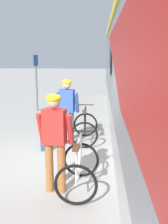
# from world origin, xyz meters

# --- Properties ---
(ground_plane) EXTENTS (80.00, 80.00, 0.00)m
(ground_plane) POSITION_xyz_m (0.00, 0.00, 0.00)
(ground_plane) COLOR #A09E99
(cyclist_near_in_red) EXTENTS (0.64, 0.36, 1.76)m
(cyclist_near_in_red) POSITION_xyz_m (0.21, -1.32, 1.05)
(cyclist_near_in_red) COLOR #935B2D
(cyclist_near_in_red) RESTS_ON ground
(cyclist_far_in_blue) EXTENTS (0.64, 0.36, 1.76)m
(cyclist_far_in_blue) POSITION_xyz_m (0.11, 1.19, 1.05)
(cyclist_far_in_blue) COLOR #4C515B
(cyclist_far_in_blue) RESTS_ON ground
(bicycle_near_white) EXTENTS (0.72, 1.08, 0.99)m
(bicycle_near_white) POSITION_xyz_m (0.61, -1.23, 0.40)
(bicycle_near_white) COLOR black
(bicycle_near_white) RESTS_ON ground
(bicycle_far_black) EXTENTS (0.74, 1.09, 0.99)m
(bicycle_far_black) POSITION_xyz_m (0.57, 1.41, 0.40)
(bicycle_far_black) COLOR black
(bicycle_far_black) RESTS_ON ground
(backpack_on_platform) EXTENTS (0.32, 0.26, 0.40)m
(backpack_on_platform) POSITION_xyz_m (-0.38, 0.71, 0.20)
(backpack_on_platform) COLOR navy
(backpack_on_platform) RESTS_ON ground
(platform_sign_post) EXTENTS (0.08, 0.70, 2.40)m
(platform_sign_post) POSITION_xyz_m (-1.75, 5.42, 1.62)
(platform_sign_post) COLOR #595B60
(platform_sign_post) RESTS_ON ground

